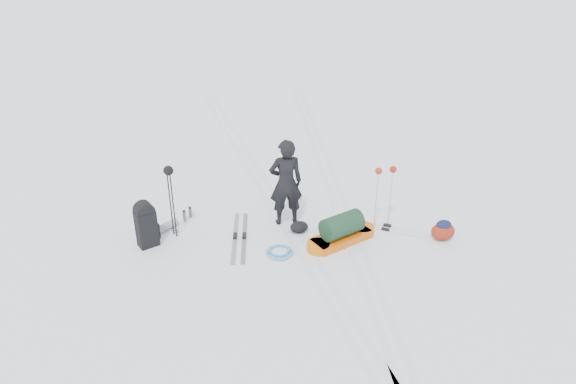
% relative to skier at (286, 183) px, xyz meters
% --- Properties ---
extents(ground, '(200.00, 200.00, 0.00)m').
position_rel_skier_xyz_m(ground, '(0.04, -0.58, -0.91)').
color(ground, white).
rests_on(ground, ground).
extents(snow_hill_backdrop, '(359.50, 192.00, 162.45)m').
position_rel_skier_xyz_m(snow_hill_backdrop, '(62.73, 83.44, -69.93)').
color(snow_hill_backdrop, white).
rests_on(snow_hill_backdrop, ground).
extents(ski_tracks, '(3.38, 17.97, 0.01)m').
position_rel_skier_xyz_m(ski_tracks, '(0.65, 0.29, -0.91)').
color(ski_tracks, silver).
rests_on(ski_tracks, ground).
extents(skier, '(0.69, 0.47, 1.83)m').
position_rel_skier_xyz_m(skier, '(0.00, 0.00, 0.00)').
color(skier, black).
rests_on(skier, ground).
extents(pulk_sled, '(1.59, 0.94, 0.59)m').
position_rel_skier_xyz_m(pulk_sled, '(0.87, -0.93, -0.69)').
color(pulk_sled, '#D4570C').
rests_on(pulk_sled, ground).
extents(expedition_rucksack, '(0.83, 0.88, 0.93)m').
position_rel_skier_xyz_m(expedition_rucksack, '(-2.69, -0.11, -0.48)').
color(expedition_rucksack, black).
rests_on(expedition_rucksack, ground).
extents(ski_poles_black, '(0.19, 0.19, 1.51)m').
position_rel_skier_xyz_m(ski_poles_black, '(-2.22, 0.06, 0.32)').
color(ski_poles_black, black).
rests_on(ski_poles_black, ground).
extents(ski_poles_silver, '(0.43, 0.14, 1.35)m').
position_rel_skier_xyz_m(ski_poles_silver, '(1.81, -0.64, 0.21)').
color(ski_poles_silver, silver).
rests_on(ski_poles_silver, ground).
extents(touring_skis_grey, '(0.63, 1.81, 0.07)m').
position_rel_skier_xyz_m(touring_skis_grey, '(-1.01, -0.33, -0.90)').
color(touring_skis_grey, gray).
rests_on(touring_skis_grey, ground).
extents(touring_skis_white, '(1.41, 1.12, 0.06)m').
position_rel_skier_xyz_m(touring_skis_white, '(1.89, -0.72, -0.90)').
color(touring_skis_white, silver).
rests_on(touring_skis_white, ground).
extents(rope_coil, '(0.63, 0.63, 0.06)m').
position_rel_skier_xyz_m(rope_coil, '(-0.38, -1.03, -0.88)').
color(rope_coil, '#5094C4').
rests_on(rope_coil, ground).
extents(small_daypack, '(0.58, 0.52, 0.40)m').
position_rel_skier_xyz_m(small_daypack, '(2.80, -1.32, -0.72)').
color(small_daypack, maroon).
rests_on(small_daypack, ground).
extents(thermos_pair, '(0.20, 0.21, 0.26)m').
position_rel_skier_xyz_m(thermos_pair, '(-1.93, 0.62, -0.79)').
color(thermos_pair, slate).
rests_on(thermos_pair, ground).
extents(stuff_sack, '(0.42, 0.36, 0.23)m').
position_rel_skier_xyz_m(stuff_sack, '(0.17, -0.41, -0.80)').
color(stuff_sack, black).
rests_on(stuff_sack, ground).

